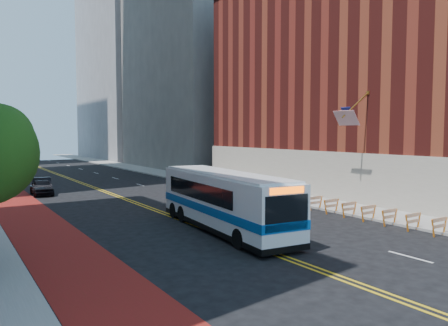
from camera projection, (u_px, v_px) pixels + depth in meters
name	position (u px, v px, depth m)	size (l,w,h in m)	color
ground	(299.00, 263.00, 18.62)	(160.00, 160.00, 0.00)	black
sidewalk_right	(199.00, 180.00, 50.27)	(4.00, 140.00, 0.15)	gray
bus_lane_paint	(5.00, 194.00, 39.45)	(3.60, 140.00, 0.01)	maroon
center_line_inner	(93.00, 188.00, 43.71)	(0.14, 140.00, 0.01)	gold
center_line_outer	(97.00, 188.00, 43.91)	(0.14, 140.00, 0.01)	gold
lane_dashes	(115.00, 178.00, 53.11)	(0.14, 98.20, 0.01)	silver
brick_building	(391.00, 73.00, 39.74)	(18.73, 36.00, 22.00)	#5E1915
midrise_right_near	(203.00, 42.00, 69.92)	(18.00, 26.00, 40.00)	slate
midrise_right_far	(139.00, 32.00, 95.13)	(20.00, 28.00, 55.00)	gray
construction_barriers	(379.00, 213.00, 26.61)	(1.42, 10.91, 1.00)	orange
transit_bus	(223.00, 200.00, 24.76)	(3.74, 12.26, 3.32)	white
car_a	(42.00, 187.00, 38.91)	(1.70, 4.23, 1.44)	black
car_b	(42.00, 186.00, 39.59)	(1.54, 4.41, 1.45)	black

